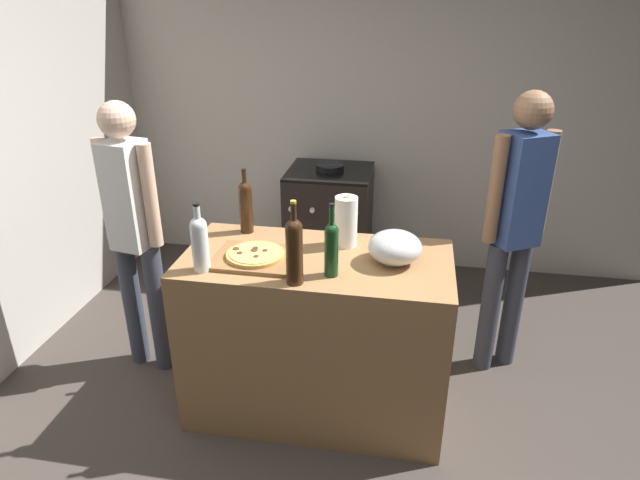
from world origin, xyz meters
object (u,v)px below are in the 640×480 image
(wine_bottle_dark, at_px, (200,241))
(person_in_red, at_px, (515,220))
(wine_bottle_amber, at_px, (332,247))
(wine_bottle_clear, at_px, (246,205))
(pizza, at_px, (255,254))
(paper_towel_roll, at_px, (346,222))
(person_in_stripes, at_px, (133,227))
(mixing_bowl, at_px, (395,247))
(stove, at_px, (329,225))
(wine_bottle_green, at_px, (294,249))

(wine_bottle_dark, distance_m, person_in_red, 1.70)
(wine_bottle_amber, relative_size, wine_bottle_clear, 0.99)
(pizza, xyz_separation_m, wine_bottle_dark, (-0.21, -0.15, 0.12))
(paper_towel_roll, distance_m, person_in_stripes, 1.20)
(wine_bottle_dark, xyz_separation_m, person_in_red, (1.51, 0.77, -0.10))
(pizza, height_order, paper_towel_roll, paper_towel_roll)
(person_in_red, bearing_deg, paper_towel_roll, -156.87)
(pizza, bearing_deg, mixing_bowl, 7.80)
(mixing_bowl, height_order, wine_bottle_dark, wine_bottle_dark)
(stove, height_order, person_in_stripes, person_in_stripes)
(stove, bearing_deg, person_in_stripes, -124.45)
(pizza, xyz_separation_m, mixing_bowl, (0.67, 0.09, 0.05))
(wine_bottle_clear, height_order, person_in_stripes, person_in_stripes)
(wine_bottle_green, height_order, wine_bottle_dark, wine_bottle_green)
(wine_bottle_green, bearing_deg, mixing_bowl, 33.21)
(mixing_bowl, bearing_deg, person_in_red, 40.26)
(wine_bottle_green, xyz_separation_m, person_in_stripes, (-1.02, 0.46, -0.17))
(mixing_bowl, relative_size, wine_bottle_dark, 0.77)
(wine_bottle_clear, height_order, person_in_red, person_in_red)
(stove, bearing_deg, mixing_bowl, -69.59)
(paper_towel_roll, xyz_separation_m, wine_bottle_green, (-0.17, -0.44, 0.04))
(wine_bottle_green, distance_m, stove, 1.87)
(pizza, height_order, wine_bottle_dark, wine_bottle_dark)
(wine_bottle_amber, distance_m, stove, 1.79)
(mixing_bowl, distance_m, wine_bottle_clear, 0.84)
(pizza, distance_m, person_in_red, 1.44)
(pizza, relative_size, wine_bottle_green, 0.72)
(wine_bottle_clear, bearing_deg, wine_bottle_amber, -37.87)
(mixing_bowl, relative_size, wine_bottle_amber, 0.73)
(pizza, bearing_deg, wine_bottle_green, -38.38)
(pizza, relative_size, stove, 0.31)
(wine_bottle_green, relative_size, stove, 0.42)
(wine_bottle_clear, relative_size, person_in_stripes, 0.22)
(mixing_bowl, relative_size, stove, 0.28)
(mixing_bowl, height_order, wine_bottle_amber, wine_bottle_amber)
(pizza, relative_size, wine_bottle_dark, 0.84)
(wine_bottle_clear, xyz_separation_m, person_in_red, (1.44, 0.30, -0.11))
(paper_towel_roll, relative_size, wine_bottle_amber, 0.75)
(pizza, height_order, person_in_red, person_in_red)
(pizza, bearing_deg, person_in_red, 25.77)
(wine_bottle_green, height_order, stove, wine_bottle_green)
(pizza, bearing_deg, person_in_stripes, 161.02)
(paper_towel_roll, bearing_deg, person_in_stripes, 178.98)
(person_in_red, bearing_deg, wine_bottle_amber, -141.70)
(paper_towel_roll, relative_size, person_in_stripes, 0.17)
(person_in_stripes, xyz_separation_m, person_in_red, (2.08, 0.36, 0.05))
(wine_bottle_green, bearing_deg, wine_bottle_amber, 32.96)
(pizza, distance_m, wine_bottle_dark, 0.29)
(wine_bottle_dark, bearing_deg, wine_bottle_amber, 5.43)
(wine_bottle_green, bearing_deg, person_in_stripes, 155.83)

